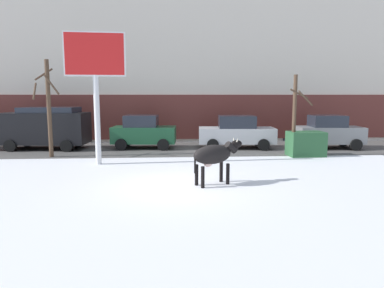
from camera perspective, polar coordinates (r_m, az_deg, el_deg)
ground_plane at (r=11.65m, az=-2.04°, el=-6.81°), size 120.00×120.00×0.00m
road_strip at (r=19.76m, az=-2.72°, el=-0.75°), size 60.00×5.60×0.01m
building_facade at (r=25.69m, az=-3.04°, el=15.72°), size 44.00×6.10×13.00m
cow_black at (r=11.67m, az=3.61°, el=-1.81°), size 1.88×1.21×1.54m
billboard at (r=15.60m, az=-15.38°, el=12.59°), size 2.53×0.38×5.56m
car_black_van at (r=21.04m, az=-22.57°, el=2.58°), size 4.73×2.38×2.32m
car_darkgreen_hatchback at (r=19.98m, az=-7.83°, el=1.95°), size 3.62×2.13×1.86m
car_silver_sedan at (r=19.96m, az=7.20°, el=1.90°), size 4.32×2.23×1.84m
car_grey_hatchback at (r=21.18m, az=21.21°, el=1.82°), size 3.62×2.13×1.86m
pedestrian_near_billboard at (r=22.67m, az=1.72°, el=2.59°), size 0.36×0.24×1.73m
pedestrian_by_cars at (r=23.79m, az=14.78°, el=2.58°), size 0.36×0.24×1.73m
pedestrian_far_left at (r=23.09m, az=8.57°, el=2.60°), size 0.36×0.24×1.73m
bare_tree_left_lot at (r=18.17m, az=-22.20°, el=5.74°), size 1.29×1.38×4.62m
bare_tree_right_lot at (r=17.66m, az=16.31°, el=4.66°), size 1.26×0.94×3.93m
dumpster at (r=18.17m, az=17.89°, el=0.03°), size 1.74×1.16×1.20m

